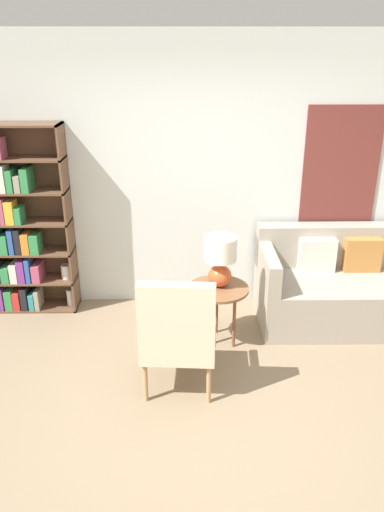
# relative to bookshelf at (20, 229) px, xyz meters

# --- Properties ---
(ground_plane) EXTENTS (14.00, 14.00, 0.00)m
(ground_plane) POSITION_rel_bookshelf_xyz_m (1.77, -1.84, -0.88)
(ground_plane) COLOR #847056
(wall_back) EXTENTS (6.40, 0.08, 2.70)m
(wall_back) POSITION_rel_bookshelf_xyz_m (1.79, 0.19, 0.47)
(wall_back) COLOR silver
(wall_back) RESTS_ON ground_plane
(bookshelf) EXTENTS (0.81, 0.30, 1.89)m
(bookshelf) POSITION_rel_bookshelf_xyz_m (0.00, 0.00, 0.00)
(bookshelf) COLOR brown
(bookshelf) RESTS_ON ground_plane
(armchair) EXTENTS (0.61, 0.61, 1.00)m
(armchair) POSITION_rel_bookshelf_xyz_m (1.57, -1.41, -0.33)
(armchair) COLOR tan
(armchair) RESTS_ON ground_plane
(couch) EXTENTS (1.60, 0.87, 0.90)m
(couch) POSITION_rel_bookshelf_xyz_m (3.16, -0.27, -0.53)
(couch) COLOR #9E9384
(couch) RESTS_ON ground_plane
(side_table) EXTENTS (0.55, 0.55, 0.56)m
(side_table) POSITION_rel_bookshelf_xyz_m (1.92, -0.69, -0.37)
(side_table) COLOR brown
(side_table) RESTS_ON ground_plane
(table_lamp) EXTENTS (0.29, 0.29, 0.47)m
(table_lamp) POSITION_rel_bookshelf_xyz_m (1.93, -0.66, -0.04)
(table_lamp) COLOR #C65128
(table_lamp) RESTS_ON side_table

